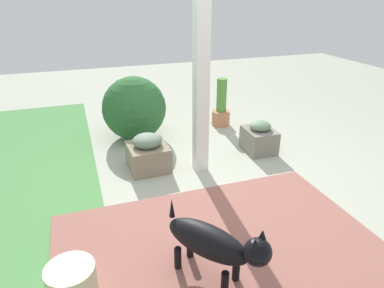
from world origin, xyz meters
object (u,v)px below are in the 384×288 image
Objects in this scene: stone_planter_mid at (148,153)px; round_shrub at (134,108)px; porch_pillar at (201,49)px; stone_planter_nearest at (259,138)px; dog at (214,243)px; terracotta_pot_tall at (221,109)px.

round_shrub is (0.88, -0.03, 0.22)m from stone_planter_mid.
porch_pillar reaches higher than stone_planter_nearest.
dog is (-1.67, 1.27, 0.13)m from stone_planter_nearest.
porch_pillar is 1.68m from terracotta_pot_tall.
stone_planter_mid reaches higher than stone_planter_nearest.
stone_planter_mid is at bearing 71.26° from porch_pillar.
stone_planter_mid is 0.91m from round_shrub.
stone_planter_mid is 0.55× the size of round_shrub.
stone_planter_nearest is 1.33m from stone_planter_mid.
round_shrub reaches higher than dog.
stone_planter_nearest is (0.18, -0.81, -1.09)m from porch_pillar.
dog is (-2.61, 1.19, 0.06)m from terracotta_pot_tall.
stone_planter_mid is 1.68m from dog.
round_shrub reaches higher than stone_planter_nearest.
terracotta_pot_tall is (1.12, -0.73, -1.02)m from porch_pillar.
terracotta_pot_tall reaches higher than dog.
stone_planter_nearest is 1.58m from round_shrub.
terracotta_pot_tall is at bearing -52.96° from stone_planter_mid.
dog is (-2.55, -0.03, -0.10)m from round_shrub.
stone_planter_mid is at bearing 90.16° from stone_planter_nearest.
stone_planter_mid is 1.57m from terracotta_pot_tall.
terracotta_pot_tall reaches higher than stone_planter_mid.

